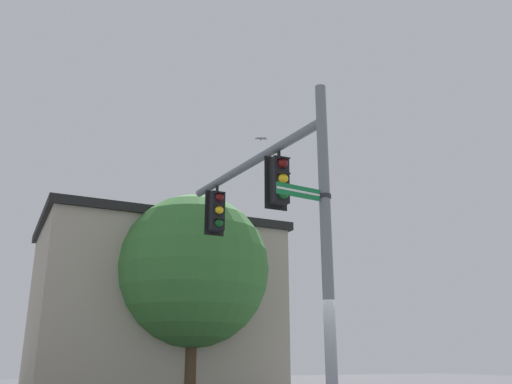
{
  "coord_description": "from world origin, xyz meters",
  "views": [
    {
      "loc": [
        5.34,
        8.29,
        1.47
      ],
      "look_at": [
        0.27,
        -2.5,
        5.22
      ],
      "focal_mm": 37.55,
      "sensor_mm": 36.0,
      "label": 1
    }
  ],
  "objects": [
    {
      "name": "signal_pole",
      "position": [
        0.0,
        0.0,
        3.4
      ],
      "size": [
        0.21,
        0.21,
        6.8
      ],
      "primitive_type": "cylinder",
      "color": "slate",
      "rests_on": "ground"
    },
    {
      "name": "mast_arm",
      "position": [
        0.31,
        -2.8,
        6.02
      ],
      "size": [
        0.82,
        5.63,
        0.21
      ],
      "primitive_type": "cylinder",
      "rotation": [
        0.0,
        1.57,
        4.82
      ],
      "color": "slate"
    },
    {
      "name": "traffic_light_nearest_pole",
      "position": [
        0.17,
        -1.51,
        5.21
      ],
      "size": [
        0.54,
        0.49,
        1.31
      ],
      "color": "black"
    },
    {
      "name": "traffic_light_mid_inner",
      "position": [
        0.49,
        -4.47,
        5.21
      ],
      "size": [
        0.54,
        0.49,
        1.31
      ],
      "color": "black"
    },
    {
      "name": "street_name_sign",
      "position": [
        0.35,
        0.04,
        4.45
      ],
      "size": [
        1.22,
        0.27,
        0.22
      ],
      "color": "#147238"
    },
    {
      "name": "bird_flying",
      "position": [
        -0.85,
        -4.55,
        7.57
      ],
      "size": [
        0.35,
        0.22,
        0.07
      ],
      "color": "gray"
    },
    {
      "name": "storefront_building",
      "position": [
        0.17,
        -12.03,
        3.2
      ],
      "size": [
        8.69,
        7.57,
        6.38
      ],
      "color": "#A89E89",
      "rests_on": "ground"
    },
    {
      "name": "tree_by_storefront",
      "position": [
        -0.36,
        -8.83,
        4.34
      ],
      "size": [
        5.09,
        5.09,
        6.9
      ],
      "color": "#4C3823",
      "rests_on": "ground"
    }
  ]
}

